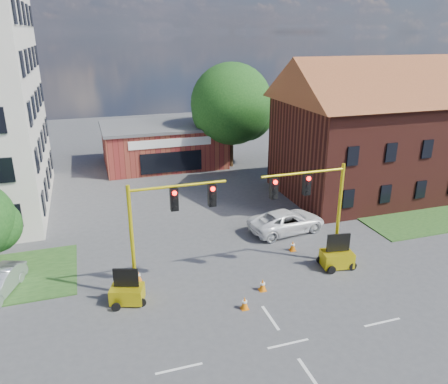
# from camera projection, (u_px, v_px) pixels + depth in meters

# --- Properties ---
(ground) EXTENTS (120.00, 120.00, 0.00)m
(ground) POSITION_uv_depth(u_px,v_px,m) (288.00, 344.00, 19.59)
(ground) COLOR #444447
(ground) RESTS_ON ground
(brick_shop) EXTENTS (12.40, 8.40, 4.30)m
(brick_shop) POSITION_uv_depth(u_px,v_px,m) (163.00, 144.00, 45.63)
(brick_shop) COLOR maroon
(brick_shop) RESTS_ON ground
(townhouse_row) EXTENTS (21.00, 11.00, 11.50)m
(townhouse_row) POSITION_uv_depth(u_px,v_px,m) (401.00, 123.00, 37.05)
(townhouse_row) COLOR #501F18
(townhouse_row) RESTS_ON ground
(tree_large) EXTENTS (8.54, 8.13, 10.50)m
(tree_large) POSITION_uv_depth(u_px,v_px,m) (235.00, 106.00, 43.65)
(tree_large) COLOR #322312
(tree_large) RESTS_ON ground
(signal_mast_west) EXTENTS (5.30, 0.60, 6.20)m
(signal_mast_west) POSITION_uv_depth(u_px,v_px,m) (164.00, 224.00, 22.34)
(signal_mast_west) COLOR #979791
(signal_mast_west) RESTS_ON ground
(signal_mast_east) EXTENTS (5.30, 0.60, 6.20)m
(signal_mast_east) POSITION_uv_depth(u_px,v_px,m) (315.00, 205.00, 24.86)
(signal_mast_east) COLOR #979791
(signal_mast_east) RESTS_ON ground
(trailer_west) EXTENTS (1.92, 1.58, 1.88)m
(trailer_west) POSITION_uv_depth(u_px,v_px,m) (127.00, 292.00, 22.40)
(trailer_west) COLOR yellow
(trailer_west) RESTS_ON ground
(trailer_east) EXTENTS (1.96, 1.46, 2.04)m
(trailer_east) POSITION_uv_depth(u_px,v_px,m) (337.00, 257.00, 25.82)
(trailer_east) COLOR yellow
(trailer_east) RESTS_ON ground
(cone_a) EXTENTS (0.40, 0.40, 0.70)m
(cone_a) POSITION_uv_depth(u_px,v_px,m) (245.00, 303.00, 21.96)
(cone_a) COLOR orange
(cone_a) RESTS_ON ground
(cone_b) EXTENTS (0.40, 0.40, 0.70)m
(cone_b) POSITION_uv_depth(u_px,v_px,m) (138.00, 276.00, 24.40)
(cone_b) COLOR orange
(cone_b) RESTS_ON ground
(cone_c) EXTENTS (0.40, 0.40, 0.70)m
(cone_c) POSITION_uv_depth(u_px,v_px,m) (263.00, 285.00, 23.54)
(cone_c) COLOR orange
(cone_c) RESTS_ON ground
(cone_d) EXTENTS (0.40, 0.40, 0.70)m
(cone_d) POSITION_uv_depth(u_px,v_px,m) (293.00, 246.00, 27.85)
(cone_d) COLOR orange
(cone_d) RESTS_ON ground
(pickup_white) EXTENTS (5.75, 3.23, 1.52)m
(pickup_white) POSITION_uv_depth(u_px,v_px,m) (287.00, 221.00, 30.43)
(pickup_white) COLOR white
(pickup_white) RESTS_ON ground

